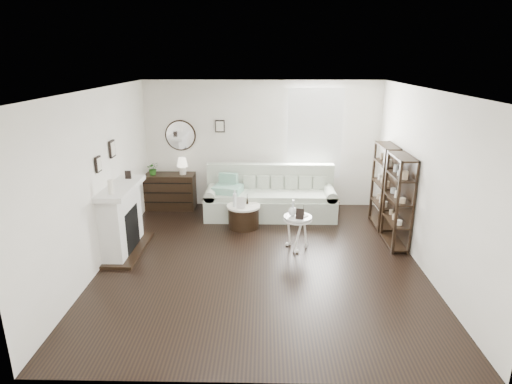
{
  "coord_description": "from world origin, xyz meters",
  "views": [
    {
      "loc": [
        0.05,
        -6.29,
        3.15
      ],
      "look_at": [
        -0.1,
        0.8,
        0.9
      ],
      "focal_mm": 30.0,
      "sensor_mm": 36.0,
      "label": 1
    }
  ],
  "objects_px": {
    "pedestal_table": "(298,219)",
    "sofa": "(270,199)",
    "drum_table": "(244,216)",
    "dresser": "(168,191)"
  },
  "relations": [
    {
      "from": "pedestal_table",
      "to": "drum_table",
      "type": "bearing_deg",
      "value": 135.63
    },
    {
      "from": "sofa",
      "to": "pedestal_table",
      "type": "height_order",
      "value": "sofa"
    },
    {
      "from": "drum_table",
      "to": "pedestal_table",
      "type": "distance_m",
      "value": 1.38
    },
    {
      "from": "dresser",
      "to": "pedestal_table",
      "type": "xyz_separation_m",
      "value": [
        2.64,
        -2.01,
        0.16
      ]
    },
    {
      "from": "dresser",
      "to": "pedestal_table",
      "type": "relative_size",
      "value": 1.94
    },
    {
      "from": "drum_table",
      "to": "pedestal_table",
      "type": "bearing_deg",
      "value": -44.37
    },
    {
      "from": "drum_table",
      "to": "pedestal_table",
      "type": "xyz_separation_m",
      "value": [
        0.96,
        -0.94,
        0.31
      ]
    },
    {
      "from": "pedestal_table",
      "to": "dresser",
      "type": "bearing_deg",
      "value": 142.67
    },
    {
      "from": "pedestal_table",
      "to": "sofa",
      "type": "bearing_deg",
      "value": 105.3
    },
    {
      "from": "sofa",
      "to": "dresser",
      "type": "height_order",
      "value": "sofa"
    }
  ]
}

